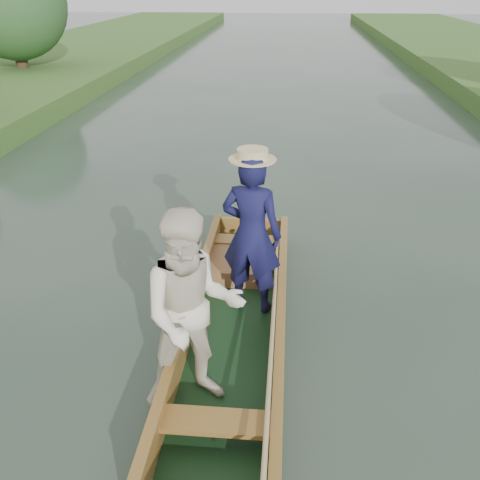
{
  "coord_description": "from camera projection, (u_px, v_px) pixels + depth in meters",
  "views": [
    {
      "loc": [
        0.5,
        -4.97,
        3.72
      ],
      "look_at": [
        0.0,
        0.6,
        0.95
      ],
      "focal_mm": 40.0,
      "sensor_mm": 36.0,
      "label": 1
    }
  ],
  "objects": [
    {
      "name": "ground",
      "position": [
        235.0,
        337.0,
        6.12
      ],
      "size": [
        120.0,
        120.0,
        0.0
      ],
      "primitive_type": "plane",
      "color": "#283D30",
      "rests_on": "ground"
    },
    {
      "name": "trees_far",
      "position": [
        289.0,
        25.0,
        13.54
      ],
      "size": [
        23.12,
        15.12,
        4.77
      ],
      "color": "#47331E",
      "rests_on": "ground"
    },
    {
      "name": "punt",
      "position": [
        223.0,
        293.0,
        5.54
      ],
      "size": [
        1.39,
        5.12,
        2.05
      ],
      "color": "black",
      "rests_on": "ground"
    }
  ]
}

